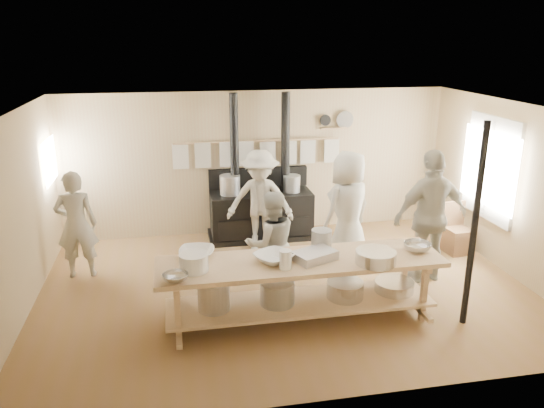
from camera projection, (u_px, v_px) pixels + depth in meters
name	position (u px, v px, depth m)	size (l,w,h in m)	color
ground	(285.00, 289.00, 7.73)	(7.00, 7.00, 0.00)	brown
room_shell	(286.00, 181.00, 7.23)	(7.00, 7.00, 7.00)	tan
window_right	(491.00, 168.00, 8.44)	(0.09, 1.50, 1.65)	beige
left_opening	(50.00, 161.00, 8.50)	(0.00, 0.90, 0.90)	white
stove	(261.00, 210.00, 9.55)	(1.90, 0.75, 2.60)	black
towel_rail	(258.00, 150.00, 9.50)	(3.00, 0.04, 0.47)	tan
back_wall_shelf	(337.00, 122.00, 9.65)	(0.63, 0.14, 0.32)	tan
prep_table	(300.00, 283.00, 6.72)	(3.60, 0.90, 0.85)	tan
support_post	(474.00, 228.00, 6.43)	(0.08, 0.08, 2.60)	black
cook_far_left	(76.00, 225.00, 7.90)	(0.60, 0.40, 1.65)	#A4A292
cook_left	(271.00, 244.00, 7.36)	(0.74, 0.58, 1.52)	#A4A292
cook_center	(348.00, 210.00, 8.25)	(0.91, 0.59, 1.86)	#A4A292
cook_right	(431.00, 217.00, 7.74)	(1.17, 0.49, 1.99)	#A4A292
cook_by_window	(260.00, 201.00, 8.90)	(1.12, 0.64, 1.73)	#A4A292
chair	(457.00, 238.00, 8.96)	(0.43, 0.43, 0.85)	#543721
bowl_white_a	(197.00, 253.00, 6.69)	(0.44, 0.44, 0.11)	white
bowl_steel_a	(175.00, 278.00, 6.03)	(0.30, 0.30, 0.09)	silver
bowl_white_b	(274.00, 258.00, 6.54)	(0.45, 0.45, 0.11)	white
bowl_steel_b	(417.00, 247.00, 6.87)	(0.35, 0.35, 0.11)	silver
roasting_pan	(314.00, 255.00, 6.60)	(0.52, 0.34, 0.11)	#B2B2B7
mixing_bowl_large	(376.00, 257.00, 6.50)	(0.50, 0.50, 0.16)	silver
bucket_galv	(321.00, 239.00, 6.96)	(0.27, 0.27, 0.25)	gray
deep_bowl_enamel	(194.00, 262.00, 6.28)	(0.35, 0.35, 0.22)	white
pitcher	(285.00, 260.00, 6.34)	(0.15, 0.15, 0.24)	white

